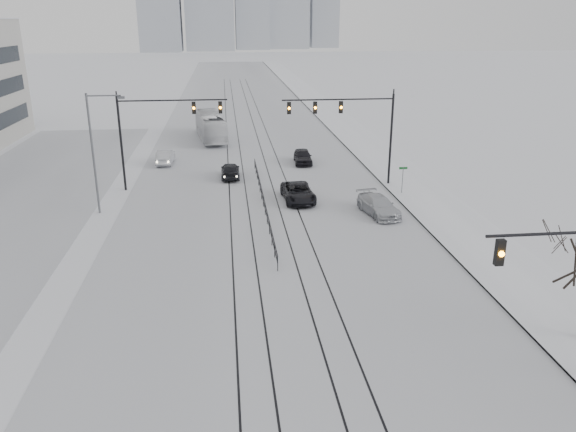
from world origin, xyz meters
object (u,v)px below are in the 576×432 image
object	(u,v)px
sedan_nb_far	(303,157)
box_truck	(211,127)
sedan_nb_right	(379,206)
sedan_sb_outer	(165,157)
sedan_nb_front	(298,193)
sedan_sb_inner	(230,170)

from	to	relation	value
sedan_nb_far	box_truck	size ratio (longest dim) A/B	0.38
sedan_nb_right	sedan_nb_far	distance (m)	16.75
sedan_nb_far	box_truck	distance (m)	16.42
sedan_sb_outer	sedan_nb_front	xyz separation A→B (m)	(11.85, -13.81, 0.00)
sedan_sb_inner	sedan_nb_front	xyz separation A→B (m)	(5.35, -7.63, -0.01)
sedan_sb_inner	sedan_nb_far	xyz separation A→B (m)	(7.43, 4.73, 0.01)
sedan_sb_inner	sedan_nb_right	size ratio (longest dim) A/B	0.87
sedan_sb_outer	sedan_nb_front	distance (m)	18.20
sedan_sb_outer	sedan_nb_far	size ratio (longest dim) A/B	1.00
sedan_nb_front	box_truck	distance (m)	26.79
sedan_sb_inner	box_truck	bearing A→B (deg)	-83.13
sedan_sb_inner	sedan_sb_outer	size ratio (longest dim) A/B	0.98
sedan_nb_right	box_truck	bearing A→B (deg)	102.92
sedan_nb_far	box_truck	bearing A→B (deg)	128.35
sedan_nb_far	sedan_sb_inner	bearing A→B (deg)	-144.64
sedan_nb_front	sedan_nb_far	size ratio (longest dim) A/B	1.19
sedan_nb_front	box_truck	xyz separation A→B (m)	(-7.43, 25.72, 0.88)
sedan_sb_inner	box_truck	xyz separation A→B (m)	(-2.08, 18.09, 0.87)
sedan_sb_outer	sedan_nb_right	world-z (taller)	sedan_sb_outer
sedan_nb_far	sedan_nb_front	bearing A→B (deg)	-96.66
sedan_nb_front	sedan_sb_inner	bearing A→B (deg)	122.50
sedan_nb_far	box_truck	xyz separation A→B (m)	(-9.51, 13.36, 0.86)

